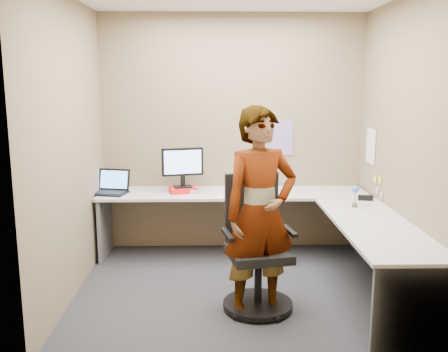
{
  "coord_description": "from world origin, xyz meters",
  "views": [
    {
      "loc": [
        -0.22,
        -4.44,
        1.94
      ],
      "look_at": [
        -0.12,
        0.25,
        1.05
      ],
      "focal_mm": 40.0,
      "sensor_mm": 36.0,
      "label": 1
    }
  ],
  "objects_px": {
    "office_chair": "(256,255)",
    "person": "(260,213)",
    "desk": "(279,218)",
    "monitor": "(183,164)"
  },
  "relations": [
    {
      "from": "desk",
      "to": "office_chair",
      "type": "bearing_deg",
      "value": -111.67
    },
    {
      "from": "monitor",
      "to": "office_chair",
      "type": "xyz_separation_m",
      "value": [
        0.71,
        -1.33,
        -0.58
      ]
    },
    {
      "from": "desk",
      "to": "monitor",
      "type": "distance_m",
      "value": 1.25
    },
    {
      "from": "desk",
      "to": "monitor",
      "type": "height_order",
      "value": "monitor"
    },
    {
      "from": "monitor",
      "to": "office_chair",
      "type": "height_order",
      "value": "monitor"
    },
    {
      "from": "desk",
      "to": "office_chair",
      "type": "xyz_separation_m",
      "value": [
        -0.29,
        -0.73,
        -0.12
      ]
    },
    {
      "from": "office_chair",
      "to": "person",
      "type": "height_order",
      "value": "person"
    },
    {
      "from": "office_chair",
      "to": "person",
      "type": "distance_m",
      "value": 0.44
    },
    {
      "from": "desk",
      "to": "office_chair",
      "type": "distance_m",
      "value": 0.79
    },
    {
      "from": "office_chair",
      "to": "person",
      "type": "relative_size",
      "value": 0.65
    }
  ]
}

